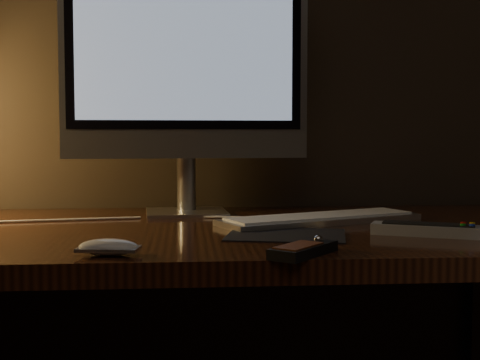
{
  "coord_description": "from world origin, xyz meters",
  "views": [
    {
      "loc": [
        -0.04,
        0.47,
        0.95
      ],
      "look_at": [
        0.07,
        1.73,
        0.86
      ],
      "focal_mm": 50.0,
      "sensor_mm": 36.0,
      "label": 1
    }
  ],
  "objects": [
    {
      "name": "mousepad",
      "position": [
        0.16,
        1.73,
        0.75
      ],
      "size": [
        0.26,
        0.22,
        0.0
      ],
      "primitive_type": "cube",
      "rotation": [
        0.0,
        0.0,
        -0.22
      ],
      "color": "black",
      "rests_on": "desk"
    },
    {
      "name": "media_remote",
      "position": [
        0.15,
        1.52,
        0.76
      ],
      "size": [
        0.13,
        0.14,
        0.03
      ],
      "rotation": [
        0.0,
        0.0,
        0.88
      ],
      "color": "black",
      "rests_on": "desk"
    },
    {
      "name": "tv_remote",
      "position": [
        0.43,
        1.7,
        0.76
      ],
      "size": [
        0.21,
        0.14,
        0.03
      ],
      "rotation": [
        0.0,
        0.0,
        -0.43
      ],
      "color": "#919597",
      "rests_on": "desk"
    },
    {
      "name": "mouse",
      "position": [
        -0.16,
        1.55,
        0.76
      ],
      "size": [
        0.1,
        0.07,
        0.02
      ],
      "primitive_type": "ellipsoid",
      "rotation": [
        0.0,
        0.0,
        -0.15
      ],
      "color": "white",
      "rests_on": "desk"
    },
    {
      "name": "desk",
      "position": [
        0.0,
        1.93,
        0.62
      ],
      "size": [
        1.6,
        0.75,
        0.75
      ],
      "color": "#3D1C0D",
      "rests_on": "ground"
    },
    {
      "name": "keyboard",
      "position": [
        0.26,
        1.91,
        0.76
      ],
      "size": [
        0.48,
        0.3,
        0.02
      ],
      "primitive_type": "cube",
      "rotation": [
        0.0,
        0.0,
        0.4
      ],
      "color": "silver",
      "rests_on": "desk"
    },
    {
      "name": "monitor",
      "position": [
        -0.03,
        2.08,
        1.11
      ],
      "size": [
        0.59,
        0.18,
        0.61
      ],
      "rotation": [
        0.0,
        0.0,
        0.07
      ],
      "color": "silver",
      "rests_on": "desk"
    },
    {
      "name": "cable",
      "position": [
        -0.14,
        1.98,
        0.75
      ],
      "size": [
        0.61,
        0.03,
        0.01
      ],
      "primitive_type": "cylinder",
      "rotation": [
        0.0,
        1.57,
        -0.05
      ],
      "color": "white",
      "rests_on": "desk"
    }
  ]
}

